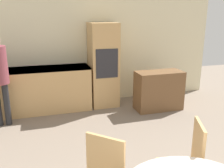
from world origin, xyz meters
TOP-DOWN VIEW (x-y plane):
  - wall_back at (0.00, 5.43)m, footprint 6.42×0.05m
  - kitchen_counter at (-1.10, 5.08)m, footprint 2.51×0.60m
  - oven_unit at (0.48, 5.09)m, footprint 0.58×0.59m
  - sideboard at (1.52, 4.49)m, footprint 0.98×0.45m
  - chair_far_right at (0.52, 1.89)m, footprint 0.52×0.52m

SIDE VIEW (x-z plane):
  - sideboard at x=1.52m, z-range 0.00..0.82m
  - kitchen_counter at x=-1.10m, z-range 0.01..0.92m
  - chair_far_right at x=0.52m, z-range 0.05..1.00m
  - oven_unit at x=0.48m, z-range 0.00..1.79m
  - wall_back at x=0.00m, z-range 0.00..2.60m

